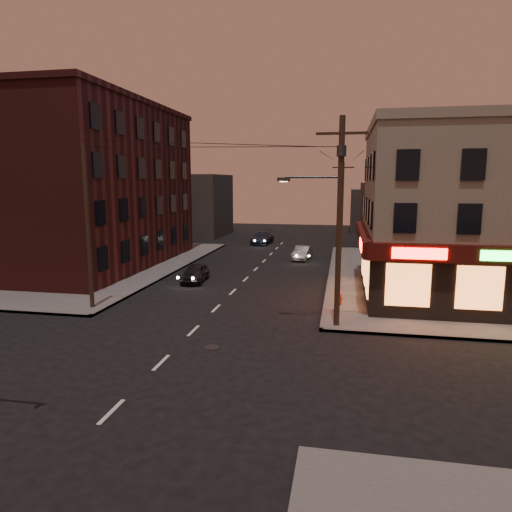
% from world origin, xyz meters
% --- Properties ---
extents(ground, '(120.00, 120.00, 0.00)m').
position_xyz_m(ground, '(0.00, 0.00, 0.00)').
color(ground, black).
rests_on(ground, ground).
extents(sidewalk_ne, '(24.00, 28.00, 0.15)m').
position_xyz_m(sidewalk_ne, '(18.00, 19.00, 0.07)').
color(sidewalk_ne, '#514F4C').
rests_on(sidewalk_ne, ground).
extents(sidewalk_nw, '(24.00, 28.00, 0.15)m').
position_xyz_m(sidewalk_nw, '(-18.00, 19.00, 0.07)').
color(sidewalk_nw, '#514F4C').
rests_on(sidewalk_nw, ground).
extents(pizza_building, '(15.85, 12.85, 10.50)m').
position_xyz_m(pizza_building, '(15.93, 13.43, 5.35)').
color(pizza_building, gray).
rests_on(pizza_building, sidewalk_ne).
extents(brick_apartment, '(12.00, 20.00, 13.00)m').
position_xyz_m(brick_apartment, '(-14.50, 19.00, 6.65)').
color(brick_apartment, '#491917').
rests_on(brick_apartment, sidewalk_nw).
extents(bg_building_ne_a, '(10.00, 12.00, 7.00)m').
position_xyz_m(bg_building_ne_a, '(14.00, 38.00, 3.50)').
color(bg_building_ne_a, '#3F3D3A').
rests_on(bg_building_ne_a, ground).
extents(bg_building_nw, '(9.00, 10.00, 8.00)m').
position_xyz_m(bg_building_nw, '(-13.00, 42.00, 4.00)').
color(bg_building_nw, '#3F3D3A').
rests_on(bg_building_nw, ground).
extents(bg_building_ne_b, '(8.00, 8.00, 6.00)m').
position_xyz_m(bg_building_ne_b, '(12.00, 52.00, 3.00)').
color(bg_building_ne_b, '#3F3D3A').
rests_on(bg_building_ne_b, ground).
extents(utility_pole_main, '(4.20, 0.44, 10.00)m').
position_xyz_m(utility_pole_main, '(6.68, 5.80, 5.76)').
color(utility_pole_main, '#382619').
rests_on(utility_pole_main, sidewalk_ne).
extents(utility_pole_far, '(0.26, 0.26, 9.00)m').
position_xyz_m(utility_pole_far, '(6.80, 32.00, 4.65)').
color(utility_pole_far, '#382619').
rests_on(utility_pole_far, sidewalk_ne).
extents(utility_pole_west, '(0.24, 0.24, 9.00)m').
position_xyz_m(utility_pole_west, '(-6.80, 6.50, 4.65)').
color(utility_pole_west, '#382619').
rests_on(utility_pole_west, sidewalk_nw).
extents(sedan_near, '(1.74, 3.81, 1.27)m').
position_xyz_m(sedan_near, '(-3.39, 14.52, 0.63)').
color(sedan_near, black).
rests_on(sedan_near, ground).
extents(sedan_mid, '(1.69, 3.87, 1.24)m').
position_xyz_m(sedan_mid, '(3.34, 25.41, 0.62)').
color(sedan_mid, slate).
rests_on(sedan_mid, ground).
extents(sedan_far, '(2.26, 5.03, 1.43)m').
position_xyz_m(sedan_far, '(-2.19, 35.38, 0.72)').
color(sedan_far, '#1A2334').
rests_on(sedan_far, ground).
extents(fire_hydrant, '(0.31, 0.31, 0.68)m').
position_xyz_m(fire_hydrant, '(6.93, 9.57, 0.52)').
color(fire_hydrant, '#922E0D').
rests_on(fire_hydrant, sidewalk_ne).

